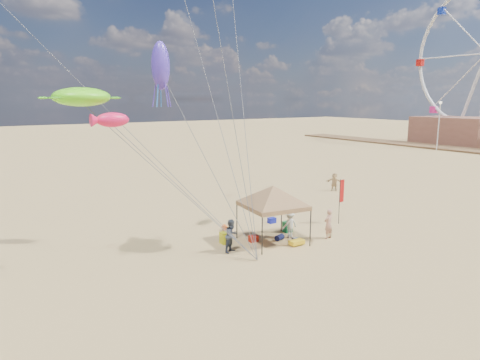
{
  "coord_description": "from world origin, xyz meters",
  "views": [
    {
      "loc": [
        -13.23,
        -17.51,
        8.59
      ],
      "look_at": [
        0.0,
        3.0,
        4.0
      ],
      "focal_mm": 32.27,
      "sensor_mm": 36.0,
      "label": 1
    }
  ],
  "objects": [
    {
      "name": "ground",
      "position": [
        0.0,
        0.0,
        0.0
      ],
      "size": [
        280.0,
        280.0,
        0.0
      ],
      "primitive_type": "plane",
      "color": "tan",
      "rests_on": "ground"
    },
    {
      "name": "canopy_tent",
      "position": [
        2.08,
        2.57,
        3.37
      ],
      "size": [
        6.53,
        6.53,
        4.05
      ],
      "color": "black",
      "rests_on": "ground"
    },
    {
      "name": "feather_flag",
      "position": [
        8.53,
        3.24,
        2.11
      ],
      "size": [
        0.48,
        0.1,
        3.16
      ],
      "color": "black",
      "rests_on": "ground"
    },
    {
      "name": "cooler_red",
      "position": [
        1.15,
        3.25,
        0.19
      ],
      "size": [
        0.54,
        0.38,
        0.38
      ],
      "primitive_type": "cube",
      "color": "#A91C0D",
      "rests_on": "ground"
    },
    {
      "name": "cooler_blue",
      "position": [
        4.52,
        5.88,
        0.19
      ],
      "size": [
        0.54,
        0.38,
        0.38
      ],
      "primitive_type": "cube",
      "color": "#121895",
      "rests_on": "ground"
    },
    {
      "name": "bag_navy",
      "position": [
        2.65,
        2.6,
        0.18
      ],
      "size": [
        0.69,
        0.54,
        0.36
      ],
      "primitive_type": "cylinder",
      "rotation": [
        0.0,
        1.57,
        0.35
      ],
      "color": "#0D123B",
      "rests_on": "ground"
    },
    {
      "name": "bag_orange",
      "position": [
        0.83,
        6.13,
        0.18
      ],
      "size": [
        0.54,
        0.69,
        0.36
      ],
      "primitive_type": "cylinder",
      "rotation": [
        0.0,
        1.57,
        1.22
      ],
      "color": "#C8490B",
      "rests_on": "ground"
    },
    {
      "name": "chair_green",
      "position": [
        4.13,
        3.66,
        0.35
      ],
      "size": [
        0.5,
        0.5,
        0.7
      ],
      "primitive_type": "cube",
      "color": "#167C3F",
      "rests_on": "ground"
    },
    {
      "name": "chair_yellow",
      "position": [
        -0.5,
        3.92,
        0.35
      ],
      "size": [
        0.5,
        0.5,
        0.7
      ],
      "primitive_type": "cube",
      "color": "#C1C315",
      "rests_on": "ground"
    },
    {
      "name": "crate_grey",
      "position": [
        3.23,
        1.78,
        0.14
      ],
      "size": [
        0.34,
        0.3,
        0.28
      ],
      "primitive_type": "cube",
      "color": "slate",
      "rests_on": "ground"
    },
    {
      "name": "beach_cart",
      "position": [
        2.91,
        1.28,
        0.2
      ],
      "size": [
        0.9,
        0.5,
        0.24
      ],
      "primitive_type": "cube",
      "color": "yellow",
      "rests_on": "ground"
    },
    {
      "name": "person_near_a",
      "position": [
        5.42,
        1.24,
        0.95
      ],
      "size": [
        0.76,
        0.57,
        1.89
      ],
      "primitive_type": "imported",
      "rotation": [
        0.0,
        0.0,
        3.32
      ],
      "color": "tan",
      "rests_on": "ground"
    },
    {
      "name": "person_near_b",
      "position": [
        -0.91,
        2.45,
        0.96
      ],
      "size": [
        1.14,
        1.04,
        1.91
      ],
      "primitive_type": "imported",
      "rotation": [
        0.0,
        0.0,
        0.42
      ],
      "color": "#373E4B",
      "rests_on": "ground"
    },
    {
      "name": "person_near_c",
      "position": [
        3.54,
        2.73,
        0.85
      ],
      "size": [
        1.11,
        0.64,
        1.71
      ],
      "primitive_type": "imported",
      "rotation": [
        0.0,
        0.0,
        3.15
      ],
      "color": "silver",
      "rests_on": "ground"
    },
    {
      "name": "person_far_c",
      "position": [
        16.07,
        11.37,
        0.87
      ],
      "size": [
        1.43,
        1.55,
        1.73
      ],
      "primitive_type": "imported",
      "rotation": [
        0.0,
        0.0,
        5.42
      ],
      "color": "tan",
      "rests_on": "ground"
    },
    {
      "name": "building_north",
      "position": [
        67.0,
        30.0,
        2.6
      ],
      "size": [
        10.0,
        14.0,
        5.2
      ],
      "primitive_type": "cube",
      "color": "#8C5947",
      "rests_on": "ground"
    },
    {
      "name": "lamp_north",
      "position": [
        55.0,
        26.0,
        5.52
      ],
      "size": [
        0.5,
        0.5,
        8.25
      ],
      "color": "silver",
      "rests_on": "ground"
    },
    {
      "name": "turtle_kite",
      "position": [
        -8.27,
        4.11,
        8.69
      ],
      "size": [
        3.24,
        2.88,
        0.91
      ],
      "primitive_type": "ellipsoid",
      "rotation": [
        0.0,
        0.0,
        0.3
      ],
      "color": "#67FC18",
      "rests_on": "ground"
    },
    {
      "name": "fish_kite",
      "position": [
        -7.14,
        3.08,
        7.62
      ],
      "size": [
        1.67,
        0.99,
        0.7
      ],
      "primitive_type": "ellipsoid",
      "rotation": [
        0.0,
        0.0,
        0.13
      ],
      "color": "#FD1953",
      "rests_on": "ground"
    },
    {
      "name": "squid_kite",
      "position": [
        -3.43,
        5.95,
        10.44
      ],
      "size": [
        1.2,
        1.2,
        2.7
      ],
      "primitive_type": "ellipsoid",
      "rotation": [
        0.0,
        0.0,
        -0.17
      ],
      "color": "#5236C9",
      "rests_on": "ground"
    }
  ]
}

